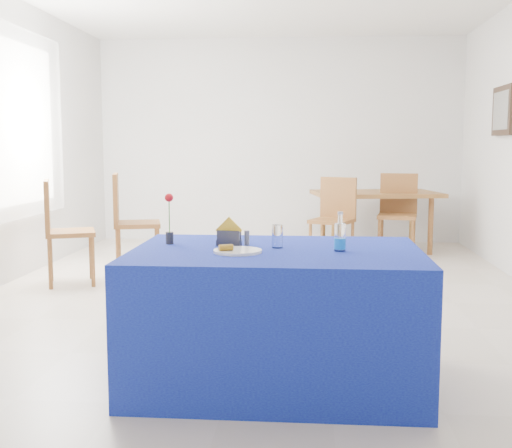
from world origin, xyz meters
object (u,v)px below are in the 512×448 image
(chair_bg_right, at_px, (398,209))
(chair_win_a, at_px, (60,225))
(oak_table, at_px, (375,198))
(chair_win_b, at_px, (128,216))
(blue_table, at_px, (276,316))
(chair_bg_left, at_px, (335,213))
(water_bottle, at_px, (340,238))
(plate, at_px, (238,251))

(chair_bg_right, height_order, chair_win_a, chair_win_a)
(oak_table, relative_size, chair_win_b, 1.59)
(blue_table, relative_size, chair_win_b, 1.53)
(oak_table, bearing_deg, chair_bg_left, -124.30)
(chair_bg_right, bearing_deg, oak_table, 133.52)
(water_bottle, relative_size, chair_bg_right, 0.22)
(blue_table, xyz_separation_m, chair_win_a, (-2.19, 2.39, 0.20))
(oak_table, height_order, chair_win_a, chair_win_a)
(plate, height_order, blue_table, plate)
(chair_bg_left, bearing_deg, chair_bg_right, 51.96)
(plate, bearing_deg, oak_table, 75.73)
(water_bottle, bearing_deg, chair_win_b, 124.38)
(oak_table, bearing_deg, plate, -104.27)
(blue_table, bearing_deg, plate, -148.77)
(chair_bg_left, height_order, chair_win_b, chair_win_b)
(plate, distance_m, blue_table, 0.45)
(oak_table, relative_size, chair_bg_left, 1.72)
(plate, xyz_separation_m, water_bottle, (0.55, 0.10, 0.06))
(blue_table, xyz_separation_m, water_bottle, (0.35, -0.02, 0.45))
(water_bottle, height_order, chair_bg_right, chair_bg_right)
(blue_table, xyz_separation_m, chair_bg_left, (0.47, 3.87, 0.18))
(oak_table, distance_m, chair_bg_right, 0.44)
(blue_table, distance_m, chair_win_b, 3.43)
(chair_win_a, bearing_deg, chair_win_b, -61.87)
(blue_table, height_order, chair_bg_left, chair_bg_left)
(water_bottle, height_order, chair_win_a, chair_win_a)
(chair_bg_left, xyz_separation_m, chair_win_b, (-2.17, -0.90, 0.04))
(plate, height_order, water_bottle, water_bottle)
(plate, height_order, chair_bg_left, chair_bg_left)
(blue_table, xyz_separation_m, chair_win_b, (-1.70, 2.97, 0.22))
(chair_bg_left, distance_m, chair_win_b, 2.35)
(plate, bearing_deg, water_bottle, 10.59)
(chair_win_b, bearing_deg, oak_table, -73.23)
(chair_bg_right, relative_size, chair_win_a, 0.99)
(blue_table, bearing_deg, oak_table, 77.72)
(chair_bg_right, bearing_deg, chair_win_b, -144.95)
(plate, relative_size, chair_win_b, 0.25)
(blue_table, distance_m, chair_bg_right, 4.48)
(chair_bg_right, bearing_deg, chair_win_a, -140.12)
(oak_table, bearing_deg, chair_win_b, -148.14)
(oak_table, xyz_separation_m, chair_bg_right, (0.23, -0.36, -0.10))
(chair_bg_left, height_order, chair_bg_right, chair_bg_right)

